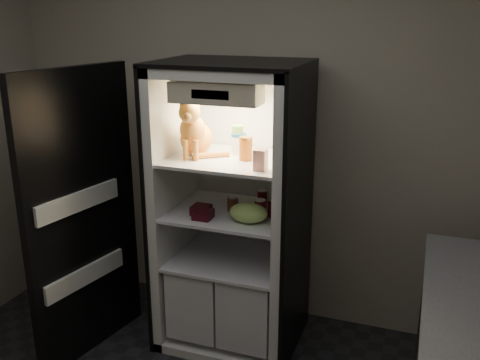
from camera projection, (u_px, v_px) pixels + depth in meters
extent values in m
plane|color=#A59E89|center=(254.00, 132.00, 3.71)|extent=(3.60, 0.00, 3.60)
cube|color=white|center=(248.00, 196.00, 3.72)|extent=(0.85, 0.06, 1.85)
cube|color=white|center=(177.00, 204.00, 3.56)|extent=(0.06, 0.70, 1.85)
cube|color=white|center=(292.00, 219.00, 3.31)|extent=(0.06, 0.70, 1.85)
cube|color=white|center=(231.00, 70.00, 3.16)|extent=(0.85, 0.70, 0.06)
cube|color=white|center=(232.00, 332.00, 3.71)|extent=(0.85, 0.70, 0.06)
cube|color=black|center=(171.00, 203.00, 3.58)|extent=(0.02, 0.72, 1.87)
cube|color=black|center=(298.00, 220.00, 3.29)|extent=(0.02, 0.72, 1.87)
cube|color=black|center=(231.00, 63.00, 3.15)|extent=(0.90, 0.72, 0.02)
cube|color=white|center=(230.00, 159.00, 3.30)|extent=(0.73, 0.62, 0.02)
cube|color=white|center=(230.00, 212.00, 3.41)|extent=(0.73, 0.62, 0.02)
cube|color=white|center=(207.00, 288.00, 3.64)|extent=(0.34, 0.58, 0.48)
cube|color=white|center=(256.00, 297.00, 3.52)|extent=(0.34, 0.58, 0.48)
cube|color=white|center=(231.00, 259.00, 3.51)|extent=(0.73, 0.62, 0.02)
cube|color=beige|center=(216.00, 93.00, 2.98)|extent=(0.52, 0.18, 0.12)
cube|color=black|center=(210.00, 95.00, 2.90)|extent=(0.22, 0.01, 0.05)
cube|color=black|center=(83.00, 216.00, 3.35)|extent=(0.23, 0.86, 1.85)
cube|color=white|center=(84.00, 275.00, 3.40)|extent=(0.18, 0.64, 0.12)
cube|color=white|center=(77.00, 201.00, 3.25)|extent=(0.18, 0.64, 0.12)
ellipsoid|color=orange|center=(196.00, 139.00, 3.36)|extent=(0.24, 0.28, 0.21)
ellipsoid|color=orange|center=(193.00, 130.00, 3.24)|extent=(0.19, 0.17, 0.18)
sphere|color=#BA6C24|center=(189.00, 112.00, 3.15)|extent=(0.15, 0.15, 0.13)
sphere|color=#BA6C24|center=(187.00, 117.00, 3.10)|extent=(0.06, 0.06, 0.05)
cone|color=#BA6C24|center=(183.00, 101.00, 3.15)|extent=(0.06, 0.06, 0.06)
cone|color=#BA6C24|center=(196.00, 102.00, 3.13)|extent=(0.06, 0.06, 0.06)
cylinder|color=orange|center=(186.00, 150.00, 3.22)|extent=(0.03, 0.03, 0.13)
cylinder|color=orange|center=(196.00, 150.00, 3.21)|extent=(0.03, 0.03, 0.13)
cylinder|color=orange|center=(211.00, 155.00, 3.29)|extent=(0.21, 0.17, 0.03)
cylinder|color=green|center=(238.00, 141.00, 3.35)|extent=(0.07, 0.07, 0.17)
cylinder|color=green|center=(238.00, 127.00, 3.32)|extent=(0.07, 0.07, 0.01)
cylinder|color=white|center=(239.00, 145.00, 3.37)|extent=(0.09, 0.09, 0.11)
cylinder|color=#1852AE|center=(239.00, 135.00, 3.35)|extent=(0.10, 0.10, 0.02)
cylinder|color=maroon|center=(246.00, 150.00, 3.22)|extent=(0.08, 0.08, 0.13)
cylinder|color=#BB7E32|center=(246.00, 138.00, 3.20)|extent=(0.08, 0.08, 0.01)
cylinder|color=#A21A15|center=(283.00, 143.00, 3.28)|extent=(0.11, 0.11, 0.18)
cylinder|color=white|center=(284.00, 128.00, 3.25)|extent=(0.11, 0.11, 0.01)
cube|color=silver|center=(260.00, 160.00, 3.03)|extent=(0.07, 0.07, 0.12)
cylinder|color=black|center=(262.00, 199.00, 3.45)|extent=(0.06, 0.06, 0.11)
cylinder|color=#B2B2B2|center=(262.00, 190.00, 3.43)|extent=(0.06, 0.06, 0.00)
cylinder|color=black|center=(272.00, 208.00, 3.29)|extent=(0.06, 0.06, 0.11)
cylinder|color=#B2B2B2|center=(272.00, 200.00, 3.27)|extent=(0.06, 0.06, 0.00)
cylinder|color=black|center=(260.00, 210.00, 3.24)|extent=(0.07, 0.07, 0.12)
cylinder|color=#B2B2B2|center=(260.00, 200.00, 3.22)|extent=(0.07, 0.07, 0.00)
cylinder|color=#5A3019|center=(233.00, 204.00, 3.39)|extent=(0.07, 0.07, 0.09)
cylinder|color=#B2B2B2|center=(233.00, 197.00, 3.37)|extent=(0.07, 0.07, 0.01)
ellipsoid|color=#A3D061|center=(249.00, 213.00, 3.20)|extent=(0.24, 0.17, 0.12)
cube|color=#480C15|center=(201.00, 210.00, 3.34)|extent=(0.11, 0.11, 0.06)
cube|color=#480C15|center=(203.00, 214.00, 3.26)|extent=(0.11, 0.11, 0.05)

